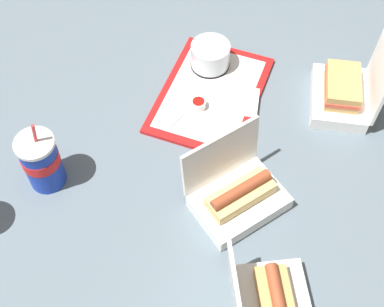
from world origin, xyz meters
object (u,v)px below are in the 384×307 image
Objects in this scene: cake_container at (210,56)px; plastic_fork at (182,113)px; clamshell_hotdog_right at (270,306)px; clamshell_hotdog_center at (237,195)px; ketchup_cup at (198,104)px; food_tray at (210,94)px; clamshell_sandwich_back at (344,92)px; soda_cup_corner at (41,161)px.

plastic_fork is at bearing -175.42° from cake_container.
clamshell_hotdog_right is 0.27m from clamshell_hotdog_center.
clamshell_hotdog_right reaches higher than ketchup_cup.
ketchup_cup is (-0.06, 0.01, 0.02)m from food_tray.
ketchup_cup is (-0.15, -0.04, -0.02)m from cake_container.
cake_container is at bearing 37.05° from clamshell_hotdog_right.
clamshell_sandwich_back is at bearing 5.29° from clamshell_hotdog_right.
clamshell_sandwich_back is (0.15, -0.32, 0.04)m from food_tray.
plastic_fork is (-0.04, 0.03, -0.01)m from ketchup_cup.
clamshell_sandwich_back is at bearing -81.90° from cake_container.
soda_cup_corner reaches higher than cake_container.
clamshell_sandwich_back reaches higher than clamshell_hotdog_center.
food_tray is 0.11m from cake_container.
ketchup_cup is at bearing 45.36° from clamshell_hotdog_center.
ketchup_cup is at bearing 121.96° from clamshell_sandwich_back.
plastic_fork is 0.43m from clamshell_sandwich_back.
cake_container is 0.71m from clamshell_hotdog_right.
clamshell_sandwich_back is 0.80m from soda_cup_corner.
food_tray is at bearing 38.60° from clamshell_hotdog_right.
cake_container is 0.16m from ketchup_cup.
food_tray is at bearing -8.97° from plastic_fork.
soda_cup_corner is (-0.57, 0.55, 0.04)m from clamshell_sandwich_back.
plastic_fork is 0.46× the size of clamshell_sandwich_back.
soda_cup_corner is at bearing 151.89° from food_tray.
clamshell_hotdog_center is at bearing -142.49° from food_tray.
cake_container is at bearing 13.73° from plastic_fork.
plastic_fork is at bearing 161.88° from food_tray.
clamshell_hotdog_right reaches higher than plastic_fork.
food_tray is 0.61m from clamshell_hotdog_right.
food_tray is 1.67× the size of clamshell_sandwich_back.
soda_cup_corner is at bearing 160.94° from cake_container.
ketchup_cup is 0.15× the size of clamshell_hotdog_center.
clamshell_sandwich_back reaches higher than cake_container.
ketchup_cup reaches higher than plastic_fork.
ketchup_cup is at bearing 42.82° from clamshell_hotdog_right.
ketchup_cup is at bearing -24.58° from plastic_fork.
food_tray is 1.56× the size of clamshell_hotdog_right.
clamshell_hotdog_right is at bearing -137.18° from ketchup_cup.
soda_cup_corner reaches higher than food_tray.
ketchup_cup is at bearing -31.24° from soda_cup_corner.
plastic_fork is 0.39m from soda_cup_corner.
food_tray is 0.49m from soda_cup_corner.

